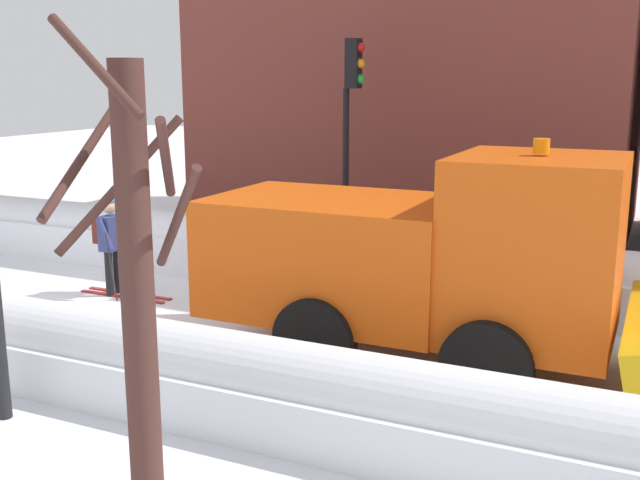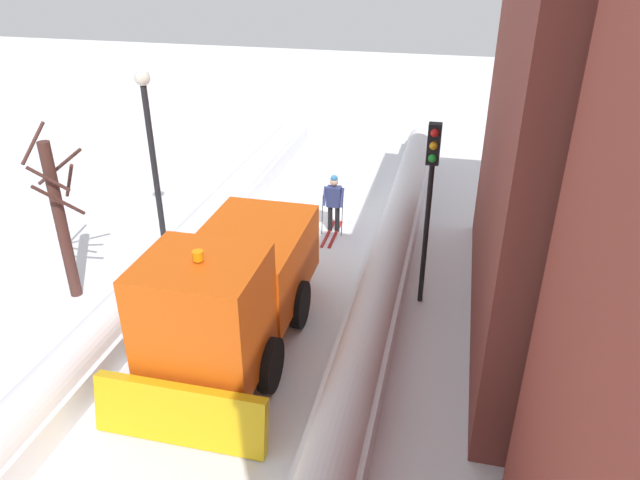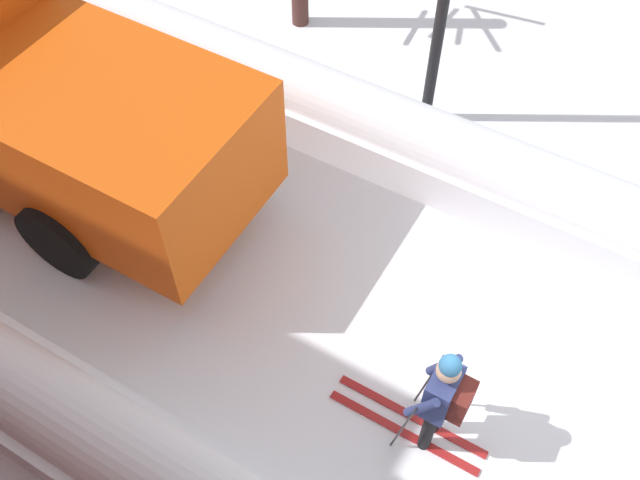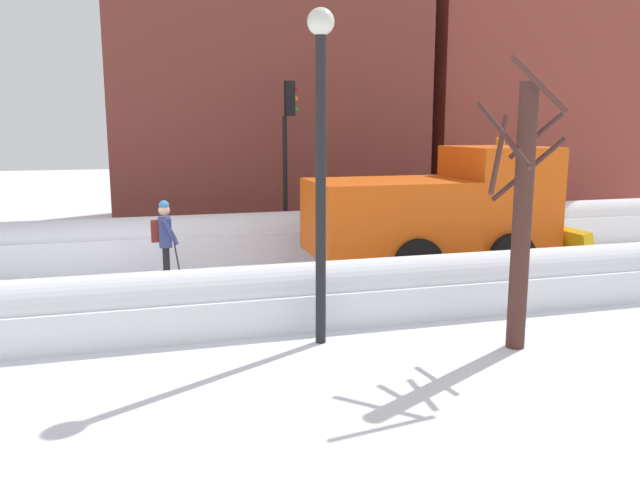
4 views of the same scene
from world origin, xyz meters
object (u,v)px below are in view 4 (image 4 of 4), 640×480
at_px(plow_truck, 443,211).
at_px(skier, 165,238).
at_px(traffic_light_pole, 289,133).
at_px(bare_tree_near, 522,210).
at_px(street_lamp, 321,136).

distance_m(plow_truck, skier, 6.15).
bearing_deg(skier, plow_truck, 81.74).
bearing_deg(traffic_light_pole, plow_truck, 35.30).
bearing_deg(bare_tree_near, plow_truck, 166.92).
bearing_deg(traffic_light_pole, skier, -49.56).
height_order(traffic_light_pole, bare_tree_near, traffic_light_pole).
bearing_deg(skier, traffic_light_pole, 130.44).
xyz_separation_m(traffic_light_pole, bare_tree_near, (8.42, 1.59, -1.04)).
distance_m(street_lamp, bare_tree_near, 3.17).
relative_size(skier, street_lamp, 0.36).
bearing_deg(skier, bare_tree_near, 42.04).
bearing_deg(plow_truck, skier, -98.26).
xyz_separation_m(plow_truck, traffic_light_pole, (-3.77, -2.67, 1.69)).
relative_size(plow_truck, street_lamp, 1.19).
bearing_deg(street_lamp, bare_tree_near, 70.17).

